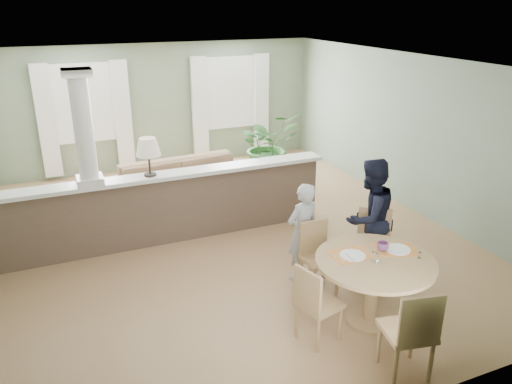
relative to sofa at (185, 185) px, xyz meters
name	(u,v)px	position (x,y,z in m)	size (l,w,h in m)	color
ground	(224,236)	(0.21, -1.46, -0.41)	(8.00, 8.00, 0.00)	tan
room_shell	(206,117)	(0.18, -0.84, 1.40)	(7.02, 8.02, 2.71)	gray
pony_wall	(157,200)	(-0.78, -1.26, 0.30)	(5.32, 0.38, 2.70)	brown
sofa	(185,185)	(0.00, 0.00, 0.00)	(2.79, 1.09, 0.82)	#846548
houseplant	(268,145)	(2.05, 0.87, 0.29)	(1.26, 1.09, 1.40)	#2C5B24
dining_table	(374,272)	(1.03, -4.26, 0.24)	(1.35, 1.35, 0.92)	tan
chair_far_boy	(317,253)	(0.81, -3.36, 0.10)	(0.42, 0.42, 0.92)	tan
chair_far_man	(372,243)	(1.57, -3.48, 0.14)	(0.64, 0.64, 1.00)	tan
chair_near	(412,330)	(0.81, -5.19, 0.16)	(0.54, 0.54, 1.02)	tan
chair_side	(314,301)	(0.23, -4.31, 0.10)	(0.51, 0.51, 0.92)	tan
child_person	(303,232)	(0.75, -3.07, 0.27)	(0.50, 0.33, 1.36)	#A7A6AC
man_person	(369,218)	(1.64, -3.28, 0.41)	(0.80, 0.62, 1.64)	black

